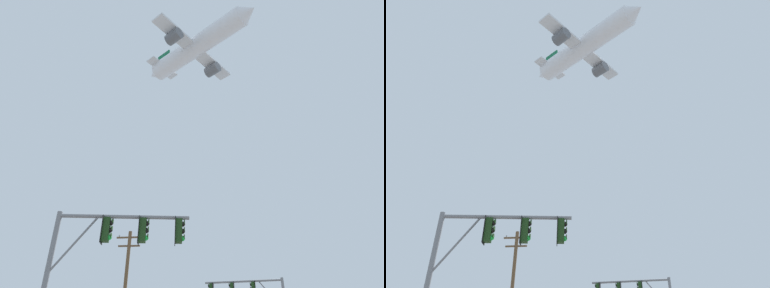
{
  "view_description": "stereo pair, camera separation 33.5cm",
  "coord_description": "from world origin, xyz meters",
  "views": [
    {
      "loc": [
        -0.15,
        -5.63,
        1.78
      ],
      "look_at": [
        -1.85,
        17.15,
        15.9
      ],
      "focal_mm": 31.99,
      "sensor_mm": 36.0,
      "label": 1
    },
    {
      "loc": [
        0.18,
        -5.6,
        1.78
      ],
      "look_at": [
        -1.85,
        17.15,
        15.9
      ],
      "focal_mm": 31.99,
      "sensor_mm": 36.0,
      "label": 2
    }
  ],
  "objects": [
    {
      "name": "signal_pole_near",
      "position": [
        -4.27,
        6.84,
        4.98
      ],
      "size": [
        5.08,
        0.89,
        6.49
      ],
      "color": "slate",
      "rests_on": "ground"
    },
    {
      "name": "airplane",
      "position": [
        -2.27,
        32.97,
        44.18
      ],
      "size": [
        19.07,
        15.49,
        5.97
      ],
      "color": "white"
    }
  ]
}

